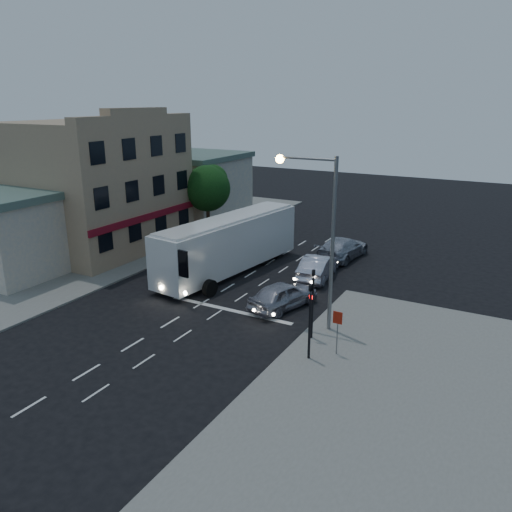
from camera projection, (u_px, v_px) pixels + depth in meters
The scene contains 16 objects.
ground at pixel (181, 316), 28.20m from camera, with size 120.00×120.00×0.00m, color black.
sidewalk_near at pixel (394, 421), 18.88m from camera, with size 12.00×24.00×0.12m, color slate.
sidewalk_far at pixel (112, 248), 40.83m from camera, with size 12.00×50.00×0.12m, color slate.
road_markings at pixel (231, 300), 30.37m from camera, with size 8.00×30.55×0.01m.
tour_bus at pixel (229, 243), 34.73m from camera, with size 4.24×13.15×3.96m.
car_suv at pixel (283, 295), 29.05m from camera, with size 1.88×4.68×1.59m, color #9F9EAB.
car_sedan_a at pixel (318, 267), 33.90m from camera, with size 1.73×4.96×1.64m, color silver.
car_sedan_b at pixel (343, 248), 38.09m from camera, with size 2.33×5.73×1.66m, color #9DA2B0.
traffic_signal_main at pixel (313, 296), 24.64m from camera, with size 0.25×0.35×4.10m.
traffic_signal_side at pixel (310, 313), 22.66m from camera, with size 0.18×0.15×4.10m.
regulatory_sign at pixel (337, 326), 23.26m from camera, with size 0.45×0.12×2.20m.
streetlight at pixel (321, 224), 24.95m from camera, with size 3.32×0.44×9.00m.
main_building at pixel (98, 185), 39.74m from camera, with size 10.12×12.00×11.00m.
low_building_south at pixel (1, 235), 33.52m from camera, with size 7.40×5.40×5.70m.
low_building_north at pixel (192, 186), 50.10m from camera, with size 9.40×9.40×6.50m.
street_tree at pixel (207, 186), 43.18m from camera, with size 4.00×4.00×6.20m.
Camera 1 is at (16.15, -20.66, 11.69)m, focal length 35.00 mm.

